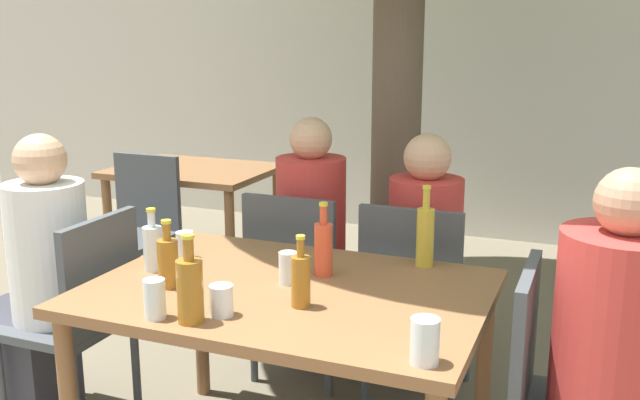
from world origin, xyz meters
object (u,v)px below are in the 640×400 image
patio_chair_4 (138,223)px  person_seated_2 (318,254)px  drinking_glass_4 (155,299)px  amber_bottle_0 (301,279)px  dining_table_front (288,308)px  person_seated_1 (640,395)px  water_bottle_4 (153,247)px  drinking_glass_3 (185,245)px  dining_table_back (194,184)px  patio_chair_2 (299,275)px  drinking_glass_2 (425,341)px  amber_bottle_1 (190,289)px  person_seated_3 (428,272)px  oil_cruet_2 (425,235)px  patio_chair_1 (559,394)px  person_seated_0 (36,295)px  drinking_glass_0 (221,300)px  soda_bottle_5 (323,248)px  amber_bottle_3 (168,261)px  patio_chair_3 (415,291)px  patio_chair_0 (82,309)px  drinking_glass_1 (288,268)px

patio_chair_4 → person_seated_2: person_seated_2 is taller
drinking_glass_4 → amber_bottle_0: bearing=34.2°
dining_table_front → person_seated_1: size_ratio=1.11×
water_bottle_4 → drinking_glass_3: size_ratio=2.24×
dining_table_back → patio_chair_2: (1.26, -1.11, -0.11)m
amber_bottle_0 → drinking_glass_2: 0.54m
dining_table_front → amber_bottle_1: 0.46m
amber_bottle_1 → drinking_glass_2: (0.74, -0.01, -0.04)m
person_seated_1 → person_seated_3: size_ratio=1.05×
person_seated_1 → person_seated_3: (-0.88, 0.96, -0.03)m
amber_bottle_0 → person_seated_1: bearing=8.1°
oil_cruet_2 → drinking_glass_3: (-0.90, -0.26, -0.07)m
patio_chair_1 → person_seated_0: size_ratio=0.74×
amber_bottle_1 → person_seated_2: bearing=95.4°
dining_table_back → drinking_glass_4: (1.26, -2.24, 0.17)m
drinking_glass_0 → water_bottle_4: bearing=147.7°
soda_bottle_5 → drinking_glass_2: (0.52, -0.56, -0.04)m
person_seated_0 → oil_cruet_2: size_ratio=3.93×
oil_cruet_2 → drinking_glass_3: bearing=-163.7°
person_seated_1 → oil_cruet_2: bearing=61.6°
drinking_glass_4 → person_seated_1: bearing=16.0°
patio_chair_1 → drinking_glass_3: bearing=84.0°
patio_chair_4 → amber_bottle_3: bearing=-50.0°
dining_table_front → drinking_glass_0: drinking_glass_0 is taller
amber_bottle_1 → oil_cruet_2: (0.53, 0.81, 0.01)m
patio_chair_3 → drinking_glass_0: size_ratio=9.17×
drinking_glass_4 → oil_cruet_2: bearing=51.5°
oil_cruet_2 → drinking_glass_3: size_ratio=2.93×
amber_bottle_1 → drinking_glass_4: size_ratio=2.21×
patio_chair_0 → drinking_glass_0: 0.93m
drinking_glass_0 → patio_chair_3: bearing=70.6°
dining_table_front → patio_chair_2: (-0.28, 0.72, -0.14)m
dining_table_front → person_seated_3: bearing=73.9°
person_seated_2 → person_seated_3: (0.55, 0.00, -0.02)m
patio_chair_4 → person_seated_1: (2.69, -1.21, 0.04)m
oil_cruet_2 → water_bottle_4: size_ratio=1.31×
drinking_glass_3 → person_seated_3: bearing=45.5°
drinking_glass_1 → drinking_glass_2: 0.75m
soda_bottle_5 → patio_chair_3: bearing=69.6°
person_seated_3 → amber_bottle_1: 1.45m
person_seated_0 → drinking_glass_4: bearing=65.4°
dining_table_back → person_seated_2: 1.54m
patio_chair_2 → patio_chair_4: (-1.26, 0.49, 0.00)m
dining_table_front → person_seated_0: (-1.16, -0.00, -0.12)m
patio_chair_2 → drinking_glass_0: (0.19, -1.03, 0.27)m
drinking_glass_2 → drinking_glass_3: bearing=153.6°
oil_cruet_2 → patio_chair_2: bearing=155.3°
drinking_glass_0 → drinking_glass_2: 0.68m
dining_table_front → water_bottle_4: size_ratio=5.76×
patio_chair_4 → drinking_glass_4: 2.07m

